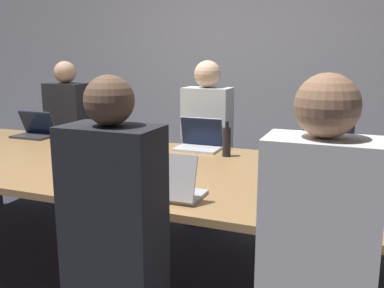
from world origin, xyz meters
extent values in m
plane|color=#2D2D38|center=(0.00, 0.00, 0.00)|extent=(24.00, 24.00, 0.00)
cube|color=#ADADB2|center=(0.00, 2.28, 1.40)|extent=(12.00, 0.06, 2.80)
cube|color=#9E7547|center=(0.00, 0.00, 0.71)|extent=(4.15, 1.48, 0.04)
cube|color=#333338|center=(1.16, 0.51, 0.74)|extent=(0.34, 0.25, 0.02)
cube|color=#333338|center=(1.16, 0.63, 0.88)|extent=(0.34, 0.04, 0.25)
cube|color=#0F1933|center=(1.16, 0.62, 0.88)|extent=(0.34, 0.04, 0.25)
cylinder|color=brown|center=(1.43, 0.55, 0.79)|extent=(0.09, 0.09, 0.10)
cylinder|color=black|center=(0.86, 0.42, 0.83)|extent=(0.07, 0.07, 0.19)
cylinder|color=black|center=(0.86, 0.42, 0.94)|extent=(0.03, 0.03, 0.04)
cube|color=silver|center=(0.21, 0.56, 0.74)|extent=(0.33, 0.22, 0.02)
cube|color=silver|center=(0.21, 0.66, 0.87)|extent=(0.34, 0.06, 0.22)
cube|color=#0F1933|center=(0.21, 0.65, 0.86)|extent=(0.33, 0.06, 0.22)
cube|color=#2D2D38|center=(0.14, 0.97, 0.23)|extent=(0.32, 0.24, 0.45)
cube|color=silver|center=(0.14, 0.97, 0.82)|extent=(0.40, 0.24, 0.73)
sphere|color=beige|center=(0.14, 0.97, 1.30)|extent=(0.23, 0.23, 0.23)
cylinder|color=black|center=(0.47, 0.45, 0.84)|extent=(0.06, 0.06, 0.21)
cylinder|color=black|center=(0.47, 0.45, 0.97)|extent=(0.03, 0.03, 0.05)
cube|color=#B7B7BC|center=(0.46, -0.50, 0.74)|extent=(0.34, 0.23, 0.02)
cube|color=#B7B7BC|center=(0.46, -0.59, 0.87)|extent=(0.35, 0.08, 0.22)
cube|color=black|center=(0.46, -0.58, 0.86)|extent=(0.34, 0.08, 0.22)
cube|color=#232328|center=(0.44, -1.02, 0.82)|extent=(0.40, 0.24, 0.73)
sphere|color=brown|center=(0.44, -1.02, 1.29)|extent=(0.20, 0.20, 0.20)
cube|color=#333338|center=(-1.34, 0.49, 0.74)|extent=(0.34, 0.22, 0.02)
cube|color=#333338|center=(-1.34, 0.57, 0.86)|extent=(0.35, 0.10, 0.21)
cube|color=#0F1933|center=(-1.34, 0.56, 0.86)|extent=(0.34, 0.09, 0.21)
cube|color=#2D2D38|center=(-1.34, 0.99, 0.23)|extent=(0.32, 0.24, 0.45)
cube|color=#232328|center=(-1.34, 0.99, 0.82)|extent=(0.40, 0.24, 0.73)
sphere|color=tan|center=(-1.34, 0.99, 1.29)|extent=(0.21, 0.21, 0.21)
cube|color=gray|center=(1.18, -0.51, 0.74)|extent=(0.31, 0.23, 0.02)
cube|color=gray|center=(1.18, -0.62, 0.87)|extent=(0.32, 0.05, 0.24)
cube|color=black|center=(1.18, -0.60, 0.87)|extent=(0.31, 0.04, 0.23)
cube|color=silver|center=(1.26, -0.96, 0.82)|extent=(0.40, 0.24, 0.73)
sphere|color=#9E7051|center=(1.26, -0.96, 1.29)|extent=(0.22, 0.22, 0.22)
cube|color=black|center=(0.38, -0.13, 0.76)|extent=(0.05, 0.15, 0.05)
camera|label=1|loc=(1.37, -2.45, 1.46)|focal=40.00mm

